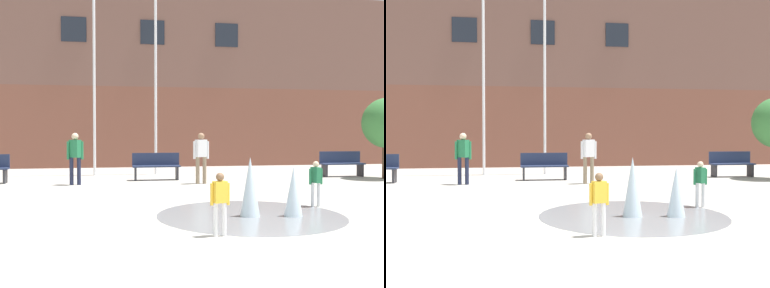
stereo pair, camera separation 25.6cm
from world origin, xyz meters
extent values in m
plane|color=#B2ADA3|center=(0.00, 0.00, 0.00)|extent=(100.00, 100.00, 0.00)
cube|color=brown|center=(0.00, 18.56, 1.85)|extent=(36.00, 6.00, 3.70)
cube|color=brown|center=(0.00, 18.56, 5.96)|extent=(36.00, 6.00, 4.52)
cube|color=#1E232D|center=(-3.50, 15.54, 6.19)|extent=(1.10, 0.06, 1.10)
cube|color=#1E232D|center=(0.00, 15.54, 6.19)|extent=(1.10, 0.06, 1.10)
cube|color=#1E232D|center=(3.50, 15.54, 6.19)|extent=(1.10, 0.06, 1.10)
cylinder|color=gray|center=(0.80, 3.18, 0.00)|extent=(3.63, 3.63, 0.01)
cone|color=silver|center=(0.76, 3.09, 0.57)|extent=(0.38, 0.38, 1.14)
cone|color=silver|center=(1.58, 2.96, 0.48)|extent=(0.35, 0.35, 0.95)
cube|color=#28282D|center=(-5.16, 9.77, 0.22)|extent=(0.06, 0.40, 0.44)
cube|color=#28282D|center=(-1.08, 9.89, 0.22)|extent=(0.06, 0.40, 0.44)
cube|color=#28282D|center=(0.32, 9.89, 0.22)|extent=(0.06, 0.40, 0.44)
cube|color=#232D4C|center=(-0.38, 9.89, 0.47)|extent=(1.60, 0.44, 0.05)
cube|color=#232D4C|center=(-0.38, 10.09, 0.70)|extent=(1.60, 0.04, 0.42)
cube|color=#28282D|center=(5.70, 9.92, 0.22)|extent=(0.06, 0.40, 0.44)
cube|color=#28282D|center=(7.10, 9.92, 0.22)|extent=(0.06, 0.40, 0.44)
cube|color=#232D4C|center=(6.40, 9.92, 0.47)|extent=(1.60, 0.44, 0.05)
cube|color=#232D4C|center=(6.40, 10.12, 0.70)|extent=(1.60, 0.04, 0.42)
cylinder|color=#1E233D|center=(-3.06, 8.94, 0.42)|extent=(0.12, 0.12, 0.84)
cylinder|color=#1E233D|center=(-2.84, 8.94, 0.42)|extent=(0.12, 0.12, 0.84)
cube|color=#237547|center=(-2.95, 8.94, 1.11)|extent=(0.39, 0.37, 0.54)
sphere|color=beige|center=(-2.95, 8.94, 1.48)|extent=(0.21, 0.21, 0.21)
cylinder|color=#237547|center=(-3.16, 8.94, 1.05)|extent=(0.08, 0.08, 0.55)
cylinder|color=#237547|center=(-2.74, 8.94, 1.05)|extent=(0.08, 0.08, 0.55)
cylinder|color=silver|center=(2.43, 3.91, 0.26)|extent=(0.07, 0.07, 0.52)
cylinder|color=silver|center=(2.56, 3.91, 0.26)|extent=(0.07, 0.07, 0.52)
cube|color=#237547|center=(2.50, 3.91, 0.69)|extent=(0.18, 0.24, 0.33)
sphere|color=beige|center=(2.50, 3.91, 0.92)|extent=(0.13, 0.13, 0.13)
cylinder|color=#237547|center=(2.37, 3.91, 0.65)|extent=(0.05, 0.05, 0.34)
cylinder|color=#237547|center=(2.63, 3.91, 0.65)|extent=(0.05, 0.05, 0.34)
cylinder|color=#89755B|center=(0.79, 8.59, 0.42)|extent=(0.12, 0.12, 0.84)
cylinder|color=#89755B|center=(1.01, 8.59, 0.42)|extent=(0.12, 0.12, 0.84)
cube|color=white|center=(0.90, 8.59, 1.11)|extent=(0.39, 0.31, 0.54)
sphere|color=#997051|center=(0.90, 8.59, 1.48)|extent=(0.21, 0.21, 0.21)
cylinder|color=white|center=(0.69, 8.59, 1.05)|extent=(0.08, 0.08, 0.55)
cylinder|color=white|center=(1.11, 8.59, 1.05)|extent=(0.08, 0.08, 0.55)
cylinder|color=silver|center=(-0.26, 1.59, 0.26)|extent=(0.07, 0.07, 0.52)
cylinder|color=silver|center=(-0.12, 1.59, 0.26)|extent=(0.07, 0.07, 0.52)
cube|color=gold|center=(-0.19, 1.59, 0.69)|extent=(0.24, 0.18, 0.33)
sphere|color=brown|center=(-0.19, 1.59, 0.92)|extent=(0.13, 0.13, 0.13)
cylinder|color=gold|center=(-0.32, 1.59, 0.65)|extent=(0.05, 0.05, 0.34)
cylinder|color=gold|center=(-0.06, 1.59, 0.65)|extent=(0.05, 0.05, 0.34)
cylinder|color=silver|center=(-2.49, 11.98, 4.47)|extent=(0.10, 0.10, 8.94)
cylinder|color=silver|center=(-0.20, 11.98, 4.37)|extent=(0.10, 0.10, 8.75)
camera|label=1|loc=(-1.82, -5.13, 1.61)|focal=42.00mm
camera|label=2|loc=(-1.57, -5.17, 1.61)|focal=42.00mm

